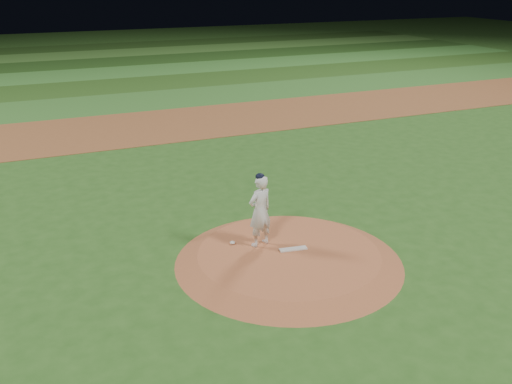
{
  "coord_description": "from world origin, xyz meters",
  "views": [
    {
      "loc": [
        -5.57,
        -10.96,
        6.59
      ],
      "look_at": [
        0.0,
        2.0,
        1.1
      ],
      "focal_mm": 40.0,
      "sensor_mm": 36.0,
      "label": 1
    }
  ],
  "objects_px": {
    "pitching_rubber": "(293,249)",
    "pitchers_mound": "(289,257)",
    "rosin_bag": "(232,243)",
    "pitcher_on_mound": "(260,211)"
  },
  "relations": [
    {
      "from": "pitchers_mound",
      "to": "rosin_bag",
      "type": "bearing_deg",
      "value": 138.38
    },
    {
      "from": "pitchers_mound",
      "to": "rosin_bag",
      "type": "distance_m",
      "value": 1.46
    },
    {
      "from": "pitchers_mound",
      "to": "pitcher_on_mound",
      "type": "distance_m",
      "value": 1.32
    },
    {
      "from": "rosin_bag",
      "to": "pitcher_on_mound",
      "type": "distance_m",
      "value": 1.12
    },
    {
      "from": "pitchers_mound",
      "to": "rosin_bag",
      "type": "height_order",
      "value": "rosin_bag"
    },
    {
      "from": "rosin_bag",
      "to": "pitching_rubber",
      "type": "bearing_deg",
      "value": -34.84
    },
    {
      "from": "pitcher_on_mound",
      "to": "rosin_bag",
      "type": "bearing_deg",
      "value": 153.66
    },
    {
      "from": "pitchers_mound",
      "to": "pitching_rubber",
      "type": "height_order",
      "value": "pitching_rubber"
    },
    {
      "from": "pitching_rubber",
      "to": "pitchers_mound",
      "type": "bearing_deg",
      "value": -142.35
    },
    {
      "from": "pitching_rubber",
      "to": "rosin_bag",
      "type": "distance_m",
      "value": 1.52
    }
  ]
}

